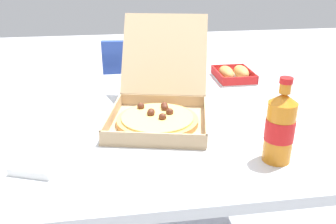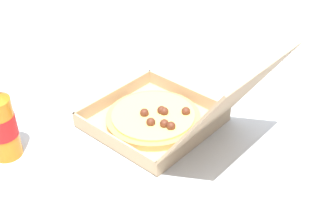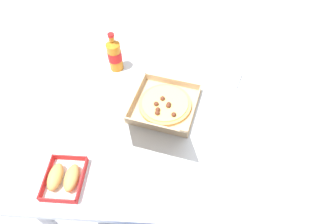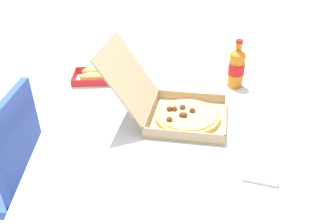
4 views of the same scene
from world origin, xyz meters
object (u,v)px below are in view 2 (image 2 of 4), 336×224
Objects in this scene: cola_bottle at (0,123)px; paper_menu at (1,214)px; pizza_box_open at (165,116)px; napkin_pile at (149,54)px.

paper_menu is at bearing 40.44° from cola_bottle.
pizza_box_open reaches higher than paper_menu.
cola_bottle is 2.04× the size of napkin_pile.
paper_menu is at bearing 5.63° from napkin_pile.
paper_menu is (0.15, 0.13, -0.09)m from cola_bottle.
cola_bottle is 1.07× the size of paper_menu.
cola_bottle is at bearing -117.79° from paper_menu.
cola_bottle is (0.27, -0.30, 0.05)m from pizza_box_open.
cola_bottle is at bearing -48.02° from pizza_box_open.
pizza_box_open is 4.72× the size of napkin_pile.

